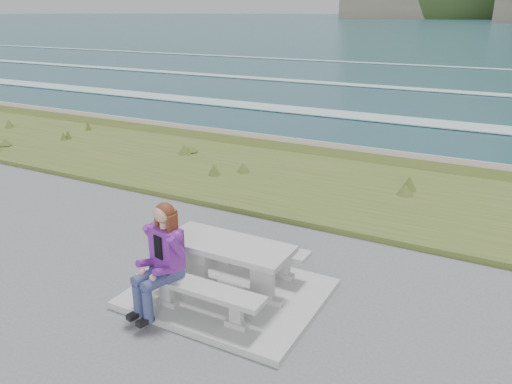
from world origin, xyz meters
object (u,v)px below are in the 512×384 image
Objects in this scene: picnic_table at (228,254)px; bench_seaward at (252,249)px; bench_landward at (200,292)px; seated_woman at (158,273)px.

picnic_table is 0.74m from bench_seaward.
bench_landward is at bearing -90.00° from picnic_table.
seated_woman reaches higher than picnic_table.
seated_woman is (-0.55, -1.54, 0.19)m from bench_seaward.
picnic_table is 1.22× the size of seated_woman.
seated_woman is at bearing -123.13° from picnic_table.
bench_seaward is at bearing 90.00° from picnic_table.
seated_woman is at bearing -165.92° from bench_landward.
bench_seaward is 1.22× the size of seated_woman.
bench_landward is at bearing -90.00° from bench_seaward.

